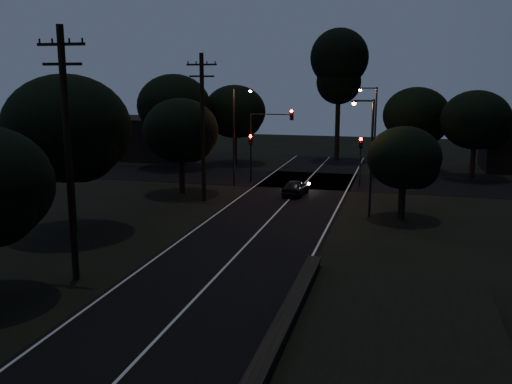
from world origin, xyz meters
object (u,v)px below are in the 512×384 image
Objects in this scene: signal_right at (360,153)px; car at (296,187)px; utility_pole_mid at (68,152)px; streetlight_b at (373,126)px; tall_pine at (339,66)px; signal_left at (251,149)px; signal_mast at (270,132)px; utility_pole_far at (203,125)px; streetlight_c at (369,150)px; streetlight_a at (236,130)px.

car is at bearing -134.74° from signal_right.
utility_pole_mid is 1.38× the size of streetlight_b.
tall_pine is at bearing 111.38° from streetlight_b.
signal_right is (9.20, 0.00, 0.00)m from signal_left.
tall_pine is at bearing 103.49° from signal_right.
signal_left is 9.20m from signal_right.
signal_right is 7.66m from signal_mast.
streetlight_c is at bearing -9.60° from utility_pole_far.
utility_pole_far is 24.46m from tall_pine.
streetlight_b reaches higher than car.
signal_mast is (-7.51, 0.00, 1.50)m from signal_right.
utility_pole_mid reaches higher than car.
streetlight_a is at bearing -150.52° from streetlight_b.
signal_mast is 1.75× the size of car.
streetlight_b is (11.31, 12.00, -0.85)m from utility_pole_far.
signal_right is 6.70m from car.
streetlight_c is (0.52, -14.00, -0.29)m from streetlight_b.
car is at bearing 135.95° from streetlight_c.
utility_pole_far reaches higher than streetlight_b.
tall_pine is at bearing 69.54° from signal_left.
streetlight_a is (-6.31, -17.00, -5.36)m from tall_pine.
signal_left is at bearing 70.41° from streetlight_a.
streetlight_a is at bearing 88.27° from utility_pole_mid.
utility_pole_far is at bearing -96.59° from streetlight_a.
tall_pine is 17.55m from signal_left.
utility_pole_far reaches higher than streetlight_c.
signal_mast is 9.15m from streetlight_b.
tall_pine is (7.00, 40.00, 4.25)m from utility_pole_mid.
car is at bearing -92.50° from tall_pine.
utility_pole_far is at bearing 90.00° from utility_pole_mid.
utility_pole_far is 6.10m from streetlight_a.
signal_mast is 6.60m from car.
utility_pole_mid is at bearing -128.26° from streetlight_c.
streetlight_b is 14.01m from streetlight_c.
utility_pole_far reaches higher than signal_left.
tall_pine is 1.73× the size of streetlight_b.
tall_pine reaches higher than utility_pole_far.
tall_pine is at bearing 100.93° from streetlight_c.
signal_right is 10.18m from streetlight_c.
streetlight_a is (-9.91, -1.99, 1.80)m from signal_right.
signal_right is 0.66× the size of signal_mast.
streetlight_c is (8.74, -9.99, 0.01)m from signal_mast.
signal_mast reaches higher than car.
tall_pine is 3.38× the size of signal_right.
tall_pine is at bearing 69.64° from streetlight_a.
streetlight_a is 2.24× the size of car.
car is (5.46, -2.50, -4.03)m from streetlight_a.
signal_mast is 0.83× the size of streetlight_c.
streetlight_a reaches higher than signal_left.
tall_pine is at bearing 75.38° from signal_mast.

